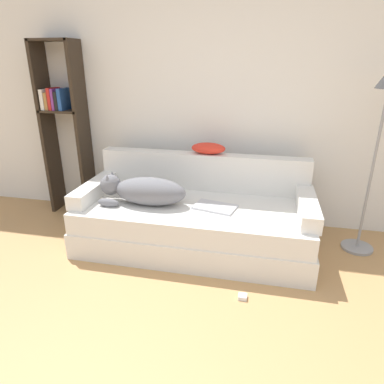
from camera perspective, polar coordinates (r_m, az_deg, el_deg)
wall_back at (r=3.47m, az=5.67°, el=16.68°), size 8.10×0.06×2.70m
couch at (r=3.13m, az=0.38°, el=-5.58°), size 2.06×0.94×0.42m
couch_backrest at (r=3.35m, az=1.83°, el=3.47°), size 2.02×0.15×0.36m
couch_arm_left at (r=3.33m, az=-15.93°, el=0.48°), size 0.15×0.75×0.13m
couch_arm_right at (r=2.98m, az=18.67°, el=-2.33°), size 0.15×0.75×0.13m
dog at (r=3.03m, az=-8.01°, el=0.25°), size 0.78×0.31×0.26m
laptop at (r=2.96m, az=3.84°, el=-2.50°), size 0.40×0.29×0.02m
throw_pillow at (r=3.29m, az=2.74°, el=7.29°), size 0.33×0.16×0.11m
bookshelf at (r=3.92m, az=-20.71°, el=11.17°), size 0.45×0.26×1.81m
floor_lamp at (r=3.16m, az=29.15°, el=10.51°), size 0.27×0.27×1.59m
power_adapter at (r=2.62m, az=8.43°, el=-16.88°), size 0.06×0.06×0.03m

